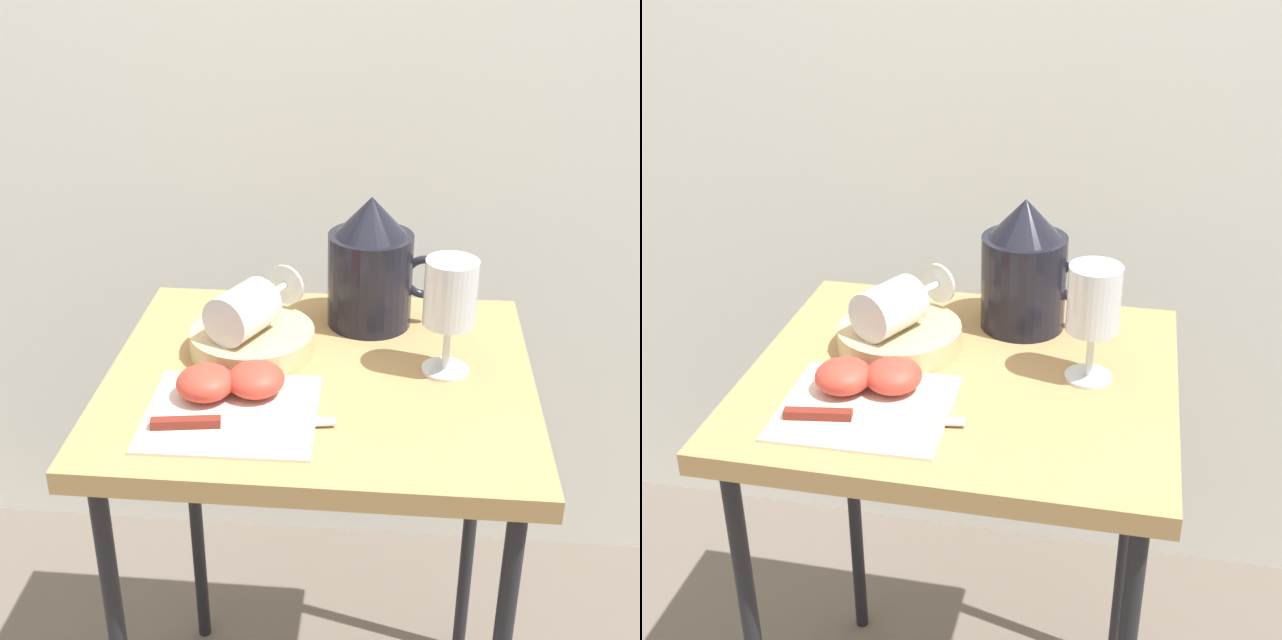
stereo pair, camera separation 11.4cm
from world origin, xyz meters
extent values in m
cube|color=white|center=(0.00, 0.56, 1.04)|extent=(2.40, 0.03, 2.07)
cube|color=#AD8451|center=(0.00, 0.00, 0.72)|extent=(0.58, 0.51, 0.03)
cylinder|color=black|center=(-0.25, 0.21, 0.35)|extent=(0.02, 0.02, 0.70)
cylinder|color=black|center=(0.25, 0.21, 0.35)|extent=(0.02, 0.02, 0.70)
cube|color=silver|center=(-0.10, -0.11, 0.73)|extent=(0.22, 0.19, 0.00)
cylinder|color=tan|center=(-0.10, 0.05, 0.75)|extent=(0.18, 0.18, 0.03)
cylinder|color=black|center=(0.06, 0.16, 0.80)|extent=(0.13, 0.13, 0.14)
cylinder|color=orange|center=(0.06, 0.16, 0.77)|extent=(0.12, 0.12, 0.08)
cone|color=black|center=(0.06, 0.16, 0.90)|extent=(0.11, 0.11, 0.06)
torus|color=black|center=(0.14, 0.16, 0.81)|extent=(0.07, 0.01, 0.07)
cylinder|color=silver|center=(0.17, 0.02, 0.73)|extent=(0.06, 0.06, 0.00)
cylinder|color=silver|center=(0.17, 0.02, 0.77)|extent=(0.01, 0.01, 0.07)
cylinder|color=silver|center=(0.17, 0.02, 0.85)|extent=(0.07, 0.07, 0.09)
cylinder|color=orange|center=(0.17, 0.02, 0.83)|extent=(0.06, 0.06, 0.05)
cylinder|color=silver|center=(-0.11, 0.03, 0.80)|extent=(0.10, 0.11, 0.07)
cylinder|color=silver|center=(-0.08, 0.10, 0.80)|extent=(0.04, 0.06, 0.01)
cylinder|color=silver|center=(-0.06, 0.13, 0.80)|extent=(0.06, 0.03, 0.06)
ellipsoid|color=#CC3D2D|center=(-0.14, -0.08, 0.76)|extent=(0.08, 0.08, 0.04)
ellipsoid|color=#CC3D2D|center=(-0.08, -0.07, 0.76)|extent=(0.08, 0.08, 0.04)
cube|color=silver|center=(-0.04, -0.14, 0.74)|extent=(0.14, 0.04, 0.00)
cube|color=maroon|center=(-0.15, -0.15, 0.74)|extent=(0.09, 0.03, 0.01)
camera|label=1|loc=(0.09, -1.02, 1.33)|focal=48.74mm
camera|label=2|loc=(0.21, -1.00, 1.33)|focal=48.74mm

